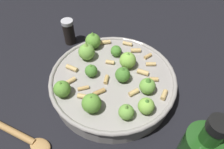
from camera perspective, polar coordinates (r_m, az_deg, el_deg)
The scene contains 4 objects.
ground_plane at distance 0.60m, azimuth 0.00°, elevation -3.94°, with size 2.40×2.40×0.00m, color black.
cooking_pan at distance 0.58m, azimuth -0.16°, elevation -1.74°, with size 0.34×0.34×0.11m.
pepper_shaker at distance 0.74m, azimuth -11.86°, elevation 11.33°, with size 0.04×0.04×0.09m.
wooden_spoon at distance 0.57m, azimuth -24.93°, elevation -14.32°, with size 0.12×0.21×0.02m.
Camera 1 is at (0.37, 0.00, 0.47)m, focal length 33.52 mm.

